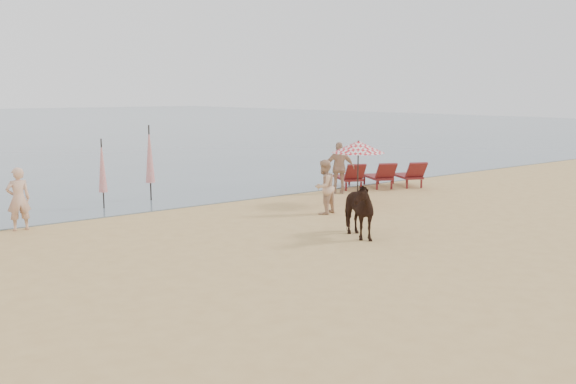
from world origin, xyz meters
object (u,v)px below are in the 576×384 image
umbrella_closed_right (150,154)px  cow (354,209)px  beachgoer_left (18,199)px  umbrella_closed_left (102,166)px  beachgoer_right_a (324,187)px  beachgoer_right_b (339,168)px  lounger_cluster_right (380,175)px  umbrella_open_right (358,147)px

umbrella_closed_right → cow: bearing=-79.4°
cow → beachgoer_left: (-6.57, 6.26, 0.13)m
umbrella_closed_left → beachgoer_right_a: size_ratio=1.35×
beachgoer_right_b → umbrella_closed_right: bearing=11.6°
lounger_cluster_right → beachgoer_left: beachgoer_left is taller
umbrella_closed_right → beachgoer_right_b: (6.27, -2.82, -0.66)m
umbrella_closed_right → cow: 8.66m
beachgoer_right_a → lounger_cluster_right: bearing=-167.7°
lounger_cluster_right → beachgoer_left: (-13.48, 0.57, 0.37)m
umbrella_closed_left → beachgoer_left: 3.55m
beachgoer_right_a → umbrella_open_right: bearing=-177.5°
umbrella_closed_right → beachgoer_right_b: 6.91m
umbrella_open_right → beachgoer_right_a: size_ratio=1.27×
lounger_cluster_right → umbrella_open_right: umbrella_open_right is taller
umbrella_closed_left → umbrella_closed_right: (1.92, 0.52, 0.22)m
cow → beachgoer_right_a: size_ratio=1.04×
cow → beachgoer_left: 9.08m
beachgoer_left → beachgoer_right_b: (11.26, -0.61, 0.09)m
lounger_cluster_right → umbrella_closed_left: 10.69m
lounger_cluster_right → beachgoer_right_b: 2.27m
umbrella_closed_left → beachgoer_right_b: 8.52m
lounger_cluster_right → cow: bearing=-115.7°
lounger_cluster_right → beachgoer_right_a: 6.05m
umbrella_closed_left → cow: (3.50, -7.95, -0.66)m
umbrella_closed_left → beachgoer_right_b: umbrella_closed_left is taller
umbrella_open_right → beachgoer_right_b: bearing=41.9°
beachgoer_right_b → umbrella_closed_left: bearing=20.2°
lounger_cluster_right → beachgoer_right_b: bearing=-154.1°
lounger_cluster_right → umbrella_closed_right: 9.01m
lounger_cluster_right → beachgoer_left: size_ratio=2.17×
beachgoer_right_b → beachgoer_left: bearing=32.7°
lounger_cluster_right → umbrella_closed_right: bearing=-173.3°
lounger_cluster_right → beachgoer_right_b: size_ratio=1.96×
umbrella_closed_left → umbrella_closed_right: bearing=15.1°
beachgoer_right_b → lounger_cluster_right: bearing=-143.1°
umbrella_closed_left → beachgoer_right_a: (5.04, -5.02, -0.55)m
umbrella_closed_left → cow: umbrella_closed_left is taller
umbrella_closed_left → beachgoer_left: bearing=-151.2°
umbrella_open_right → cow: umbrella_open_right is taller
beachgoer_right_b → cow: bearing=86.2°
umbrella_closed_right → beachgoer_right_a: size_ratio=1.56×
cow → beachgoer_right_a: bearing=81.2°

